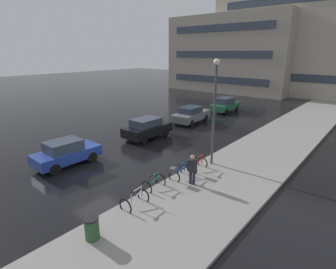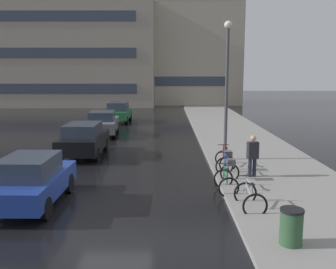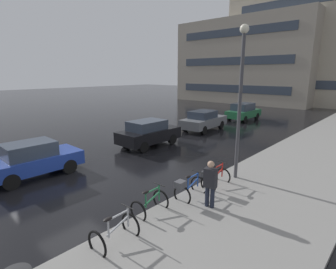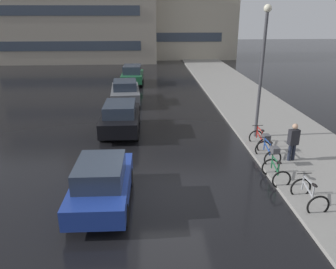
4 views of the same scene
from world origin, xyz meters
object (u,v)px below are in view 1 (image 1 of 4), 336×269
object	(u,v)px
bicycle_third	(178,172)
car_green	(225,105)
car_blue	(66,153)
trash_bin	(92,230)
bicycle_nearest	(135,200)
streetlamp	(215,104)
bicycle_second	(154,183)
bicycle_farthest	(196,164)
car_black	(147,128)
pedestrian	(192,169)
car_grey	(191,115)

from	to	relation	value
bicycle_third	car_green	size ratio (longest dim) A/B	0.34
car_blue	car_green	distance (m)	19.16
car_green	trash_bin	distance (m)	23.11
bicycle_nearest	streetlamp	xyz separation A→B (m)	(0.18, 6.01, 3.33)
bicycle_second	bicycle_farthest	size ratio (longest dim) A/B	0.77
bicycle_nearest	bicycle_third	xyz separation A→B (m)	(-0.13, 3.23, 0.10)
bicycle_farthest	streetlamp	distance (m)	3.53
car_black	car_green	bearing A→B (deg)	89.72
pedestrian	car_green	bearing A→B (deg)	113.44
bicycle_third	trash_bin	world-z (taller)	trash_bin
car_green	streetlamp	world-z (taller)	streetlamp
bicycle_farthest	streetlamp	xyz separation A→B (m)	(0.18, 1.39, 3.24)
bicycle_farthest	car_grey	distance (m)	10.98
bicycle_second	bicycle_farthest	world-z (taller)	bicycle_farthest
bicycle_farthest	car_blue	distance (m)	7.70
bicycle_third	pedestrian	size ratio (longest dim) A/B	0.79
streetlamp	trash_bin	xyz separation A→B (m)	(0.23, -8.42, -3.24)
car_black	car_blue	bearing A→B (deg)	-90.56
bicycle_second	car_blue	xyz separation A→B (m)	(-6.07, -1.15, 0.39)
pedestrian	streetlamp	world-z (taller)	streetlamp
car_black	car_green	xyz separation A→B (m)	(0.06, 12.37, 0.01)
pedestrian	trash_bin	xyz separation A→B (m)	(-0.36, -5.60, -0.47)
bicycle_farthest	trash_bin	size ratio (longest dim) A/B	1.45
bicycle_third	trash_bin	xyz separation A→B (m)	(0.54, -5.64, -0.00)
bicycle_second	car_black	xyz separation A→B (m)	(-6.00, 5.64, 0.43)
car_black	pedestrian	size ratio (longest dim) A/B	2.34
car_grey	pedestrian	distance (m)	12.58
bicycle_third	car_grey	distance (m)	12.04
bicycle_nearest	bicycle_farthest	world-z (taller)	bicycle_farthest
car_black	bicycle_farthest	bearing A→B (deg)	-22.59
bicycle_nearest	trash_bin	size ratio (longest dim) A/B	1.20
streetlamp	car_blue	bearing A→B (deg)	-140.58
streetlamp	car_green	bearing A→B (deg)	115.65
car_grey	streetlamp	distance (m)	10.44
bicycle_third	pedestrian	xyz separation A→B (m)	(0.90, -0.04, 0.47)
bicycle_second	pedestrian	world-z (taller)	pedestrian
car_green	car_grey	bearing A→B (deg)	-91.92
car_blue	car_grey	distance (m)	12.87
streetlamp	trash_bin	size ratio (longest dim) A/B	6.30
car_green	trash_bin	bearing A→B (deg)	-72.92
bicycle_farthest	car_black	size ratio (longest dim) A/B	0.36
car_blue	pedestrian	world-z (taller)	pedestrian
bicycle_third	car_blue	distance (m)	6.93
car_blue	car_grey	size ratio (longest dim) A/B	0.85
pedestrian	bicycle_second	bearing A→B (deg)	-128.46
streetlamp	car_black	bearing A→B (deg)	168.96
bicycle_second	car_blue	bearing A→B (deg)	-169.29
car_grey	car_green	size ratio (longest dim) A/B	1.12
car_grey	car_green	bearing A→B (deg)	88.08
car_blue	streetlamp	size ratio (longest dim) A/B	0.62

